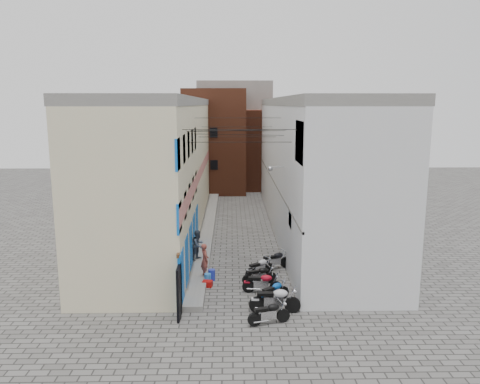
{
  "coord_description": "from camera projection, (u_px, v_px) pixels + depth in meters",
  "views": [
    {
      "loc": [
        -0.38,
        -18.33,
        8.59
      ],
      "look_at": [
        0.17,
        11.31,
        3.0
      ],
      "focal_mm": 35.0,
      "sensor_mm": 36.0,
      "label": 1
    }
  ],
  "objects": [
    {
      "name": "motorcycle_b",
      "position": [
        275.0,
        298.0,
        19.46
      ],
      "size": [
        2.19,
        0.77,
        1.25
      ],
      "primitive_type": null,
      "rotation": [
        0.0,
        0.0,
        -1.61
      ],
      "color": "#BABBBF",
      "rests_on": "ground"
    },
    {
      "name": "plinth",
      "position": [
        208.0,
        228.0,
        32.32
      ],
      "size": [
        0.9,
        26.0,
        0.25
      ],
      "primitive_type": "cube",
      "color": "slate",
      "rests_on": "ground"
    },
    {
      "name": "motorcycle_a",
      "position": [
        269.0,
        312.0,
        18.44
      ],
      "size": [
        1.85,
        1.02,
        1.02
      ],
      "primitive_type": null,
      "rotation": [
        0.0,
        0.0,
        -1.29
      ],
      "color": "black",
      "rests_on": "ground"
    },
    {
      "name": "motorcycle_f",
      "position": [
        260.0,
        267.0,
        23.58
      ],
      "size": [
        1.76,
        1.52,
        1.03
      ],
      "primitive_type": null,
      "rotation": [
        0.0,
        0.0,
        -0.92
      ],
      "color": "#BCBBC1",
      "rests_on": "ground"
    },
    {
      "name": "building_far_concrete",
      "position": [
        235.0,
        132.0,
        51.99
      ],
      "size": [
        8.0,
        5.0,
        11.0
      ],
      "primitive_type": "cube",
      "color": "slate",
      "rests_on": "ground"
    },
    {
      "name": "motorcycle_e",
      "position": [
        260.0,
        274.0,
        22.56
      ],
      "size": [
        1.82,
        0.97,
        1.0
      ],
      "primitive_type": null,
      "rotation": [
        0.0,
        0.0,
        -1.31
      ],
      "color": "black",
      "rests_on": "ground"
    },
    {
      "name": "motorcycle_c",
      "position": [
        274.0,
        291.0,
        20.52
      ],
      "size": [
        1.73,
        1.53,
        1.02
      ],
      "primitive_type": null,
      "rotation": [
        0.0,
        0.0,
        -0.9
      ],
      "color": "#0B4EAE",
      "rests_on": "ground"
    },
    {
      "name": "motorcycle_g",
      "position": [
        275.0,
        259.0,
        24.57
      ],
      "size": [
        1.96,
        1.35,
        1.09
      ],
      "primitive_type": null,
      "rotation": [
        0.0,
        0.0,
        -1.13
      ],
      "color": "black",
      "rests_on": "ground"
    },
    {
      "name": "far_shopfront",
      "position": [
        235.0,
        183.0,
        44.14
      ],
      "size": [
        2.0,
        0.3,
        2.4
      ],
      "primitive_type": "cube",
      "color": "black",
      "rests_on": "ground"
    },
    {
      "name": "ground",
      "position": [
        241.0,
        312.0,
        19.61
      ],
      "size": [
        90.0,
        90.0,
        0.0
      ],
      "primitive_type": "plane",
      "color": "#565451",
      "rests_on": "ground"
    },
    {
      "name": "building_far_brick_right",
      "position": [
        264.0,
        149.0,
        48.39
      ],
      "size": [
        5.0,
        6.0,
        8.0
      ],
      "primitive_type": "cube",
      "color": "brown",
      "rests_on": "ground"
    },
    {
      "name": "building_left",
      "position": [
        163.0,
        166.0,
        31.4
      ],
      "size": [
        5.1,
        27.0,
        9.0
      ],
      "color": "beige",
      "rests_on": "ground"
    },
    {
      "name": "water_jug_near",
      "position": [
        208.0,
        279.0,
        22.66
      ],
      "size": [
        0.35,
        0.35,
        0.51
      ],
      "primitive_type": "cylinder",
      "rotation": [
        0.0,
        0.0,
        -0.09
      ],
      "color": "#2B82D9",
      "rests_on": "ground"
    },
    {
      "name": "water_jug_far",
      "position": [
        212.0,
        275.0,
        23.11
      ],
      "size": [
        0.44,
        0.44,
        0.55
      ],
      "primitive_type": "cylinder",
      "rotation": [
        0.0,
        0.0,
        0.32
      ],
      "color": "#2535BA",
      "rests_on": "ground"
    },
    {
      "name": "red_crate",
      "position": [
        207.0,
        284.0,
        22.33
      ],
      "size": [
        0.51,
        0.42,
        0.29
      ],
      "primitive_type": "cube",
      "rotation": [
        0.0,
        0.0,
        -0.19
      ],
      "color": "#A50E0B",
      "rests_on": "ground"
    },
    {
      "name": "person_b",
      "position": [
        198.0,
        245.0,
        25.38
      ],
      "size": [
        0.96,
        1.0,
        1.63
      ],
      "primitive_type": "imported",
      "rotation": [
        0.0,
        0.0,
        0.97
      ],
      "color": "#374152",
      "rests_on": "plinth"
    },
    {
      "name": "building_far_brick_left",
      "position": [
        215.0,
        141.0,
        46.15
      ],
      "size": [
        6.0,
        6.0,
        10.0
      ],
      "primitive_type": "cube",
      "color": "brown",
      "rests_on": "ground"
    },
    {
      "name": "person_a",
      "position": [
        205.0,
        260.0,
        22.89
      ],
      "size": [
        0.57,
        0.7,
        1.65
      ],
      "primitive_type": "imported",
      "rotation": [
        0.0,
        0.0,
        1.91
      ],
      "color": "brown",
      "rests_on": "plinth"
    },
    {
      "name": "building_right",
      "position": [
        311.0,
        165.0,
        31.63
      ],
      "size": [
        5.94,
        26.0,
        9.0
      ],
      "color": "silver",
      "rests_on": "ground"
    },
    {
      "name": "overhead_wires",
      "position": [
        238.0,
        131.0,
        25.8
      ],
      "size": [
        5.8,
        13.02,
        1.32
      ],
      "color": "black",
      "rests_on": "ground"
    },
    {
      "name": "motorcycle_d",
      "position": [
        262.0,
        282.0,
        21.51
      ],
      "size": [
        1.9,
        0.78,
        1.07
      ],
      "primitive_type": null,
      "rotation": [
        0.0,
        0.0,
        -1.68
      ],
      "color": "maroon",
      "rests_on": "ground"
    }
  ]
}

